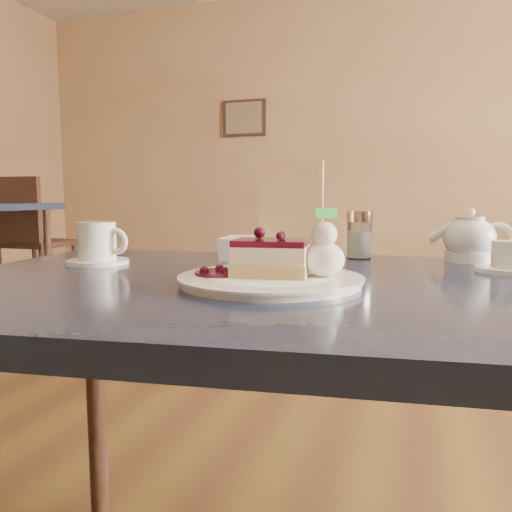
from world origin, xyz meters
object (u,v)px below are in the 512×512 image
(main_table, at_px, (275,324))
(coffee_set, at_px, (98,245))
(tea_set, at_px, (476,243))
(dessert_plate, at_px, (270,280))
(cheesecake_slice, at_px, (271,258))

(main_table, distance_m, coffee_set, 0.40)
(main_table, height_order, tea_set, tea_set)
(dessert_plate, bearing_deg, main_table, 96.65)
(dessert_plate, bearing_deg, tea_set, 47.73)
(dessert_plate, height_order, coffee_set, coffee_set)
(coffee_set, bearing_deg, main_table, -11.20)
(tea_set, bearing_deg, dessert_plate, -132.27)
(main_table, bearing_deg, dessert_plate, -90.00)
(main_table, xyz_separation_m, coffee_set, (-0.38, 0.07, 0.11))
(cheesecake_slice, bearing_deg, coffee_set, 155.93)
(dessert_plate, bearing_deg, cheesecake_slice, 45.00)
(coffee_set, bearing_deg, dessert_plate, -17.42)
(main_table, xyz_separation_m, dessert_plate, (0.01, -0.05, 0.08))
(dessert_plate, distance_m, tea_set, 0.47)
(coffee_set, bearing_deg, cheesecake_slice, -17.42)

